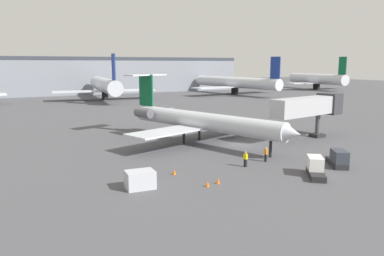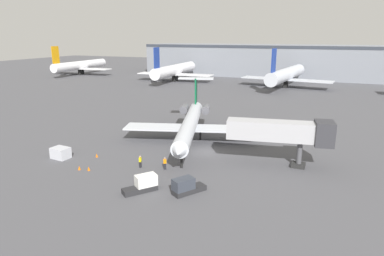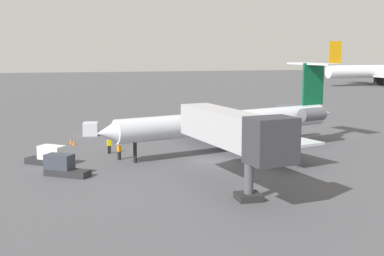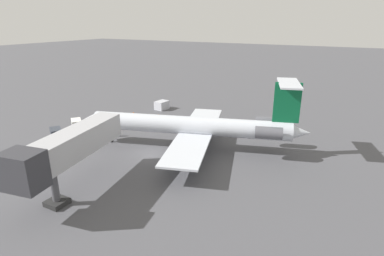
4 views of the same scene
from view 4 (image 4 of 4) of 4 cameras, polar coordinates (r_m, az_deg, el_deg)
ground_plane at (r=41.20m, az=-7.37°, el=-4.60°), size 400.00×400.00×0.10m
regional_jet at (r=41.02m, az=0.97°, el=0.49°), size 22.53×29.75×9.41m
jet_bridge at (r=31.83m, az=-22.31°, el=-3.69°), size 14.26×5.31×6.55m
ground_crew_marshaller at (r=50.50m, az=-12.27°, el=0.72°), size 0.34×0.45×1.69m
ground_crew_loader at (r=47.67m, az=-14.24°, el=-0.54°), size 0.48×0.42×1.69m
baggage_tug_lead at (r=48.13m, az=-23.51°, el=-1.42°), size 3.33×4.13×1.90m
baggage_tug_trailing at (r=51.94m, az=-20.34°, el=0.44°), size 3.55×4.02×1.90m
cargo_container_uld at (r=60.94m, az=-5.55°, el=4.18°), size 2.71×2.08×1.61m
traffic_cone_near at (r=58.27m, az=-10.65°, el=2.70°), size 0.36×0.36×0.55m
traffic_cone_mid at (r=56.17m, az=-6.08°, el=2.30°), size 0.36×0.36×0.55m
traffic_cone_far at (r=57.12m, az=-11.24°, el=2.33°), size 0.36×0.36×0.55m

